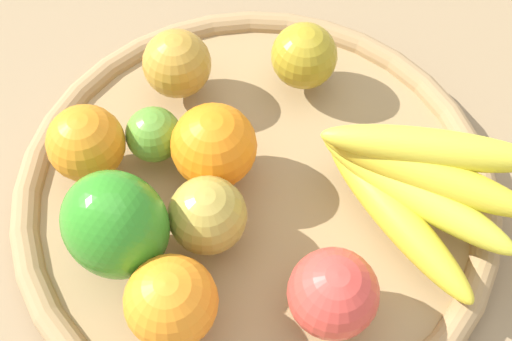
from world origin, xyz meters
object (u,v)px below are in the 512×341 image
lime_0 (154,134)px  orange_1 (86,143)px  banana_bunch (418,183)px  orange_2 (171,302)px  apple_1 (333,293)px  orange_0 (215,143)px  bell_pepper (116,225)px  apple_3 (177,64)px  apple_2 (208,215)px  apple_0 (306,57)px

lime_0 → orange_1: orange_1 is taller
banana_bunch → orange_2: size_ratio=2.60×
lime_0 → apple_1: apple_1 is taller
orange_0 → orange_2: 0.15m
orange_2 → orange_0: bearing=9.4°
bell_pepper → lime_0: (0.11, 0.02, -0.02)m
apple_1 → apple_3: bearing=50.7°
orange_2 → apple_2: (0.08, 0.00, -0.00)m
banana_bunch → orange_1: (-0.06, 0.28, -0.00)m
orange_0 → orange_1: 0.11m
bell_pepper → orange_0: bearing=-101.7°
orange_0 → apple_1: (-0.10, -0.14, -0.00)m
apple_1 → orange_0: bearing=55.2°
orange_0 → apple_2: orange_0 is taller
orange_2 → lime_0: 0.17m
apple_3 → apple_0: (0.05, -0.11, -0.00)m
bell_pepper → lime_0: 0.11m
orange_0 → apple_2: 0.07m
orange_0 → apple_2: size_ratio=1.15×
orange_0 → orange_1: (-0.04, 0.11, -0.00)m
bell_pepper → apple_3: bearing=-71.7°
orange_0 → apple_2: (-0.07, -0.02, -0.00)m
apple_3 → apple_2: size_ratio=1.00×
bell_pepper → orange_2: size_ratio=1.38×
apple_3 → apple_0: 0.13m
banana_bunch → apple_1: (-0.12, 0.04, -0.00)m
apple_3 → banana_bunch: bearing=-102.1°
apple_1 → orange_1: bearing=76.8°
orange_2 → apple_3: orange_2 is taller
apple_1 → orange_1: size_ratio=1.03×
lime_0 → apple_2: (-0.06, -0.08, 0.01)m
orange_0 → orange_2: size_ratio=1.04×
orange_2 → orange_1: size_ratio=1.05×
bell_pepper → banana_bunch: 0.25m
orange_1 → apple_2: bearing=-102.2°
orange_0 → lime_0: 0.06m
apple_2 → orange_1: size_ratio=0.95×
apple_3 → lime_0: size_ratio=1.30×
orange_1 → lime_0: bearing=-53.1°
banana_bunch → apple_1: size_ratio=2.65×
banana_bunch → apple_1: banana_bunch is taller
apple_3 → apple_0: size_ratio=1.03×
apple_0 → apple_1: size_ratio=0.90×
bell_pepper → apple_0: bearing=-100.5°
banana_bunch → apple_3: (0.05, 0.25, -0.01)m
bell_pepper → apple_2: bell_pepper is taller
orange_0 → lime_0: (-0.00, 0.06, -0.01)m
lime_0 → apple_1: size_ratio=0.71×
apple_1 → apple_2: apple_1 is taller
orange_0 → apple_3: bearing=43.4°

